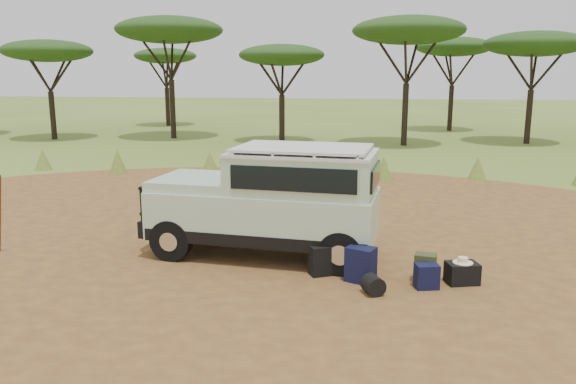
# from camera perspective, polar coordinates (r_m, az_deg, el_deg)

# --- Properties ---
(ground) EXTENTS (140.00, 140.00, 0.00)m
(ground) POSITION_cam_1_polar(r_m,az_deg,el_deg) (10.49, -6.88, -6.81)
(ground) COLOR #5A7027
(ground) RESTS_ON ground
(dirt_clearing) EXTENTS (23.00, 23.00, 0.01)m
(dirt_clearing) POSITION_cam_1_polar(r_m,az_deg,el_deg) (10.49, -6.88, -6.79)
(dirt_clearing) COLOR brown
(dirt_clearing) RESTS_ON ground
(grass_fringe) EXTENTS (36.60, 1.60, 0.90)m
(grass_fringe) POSITION_cam_1_polar(r_m,az_deg,el_deg) (18.64, 0.78, 2.79)
(grass_fringe) COLOR #5A7027
(grass_fringe) RESTS_ON ground
(acacia_treeline) EXTENTS (46.70, 13.20, 6.26)m
(acacia_treeline) POSITION_cam_1_polar(r_m,az_deg,el_deg) (29.46, 5.38, 14.80)
(acacia_treeline) COLOR black
(acacia_treeline) RESTS_ON ground
(safari_vehicle) EXTENTS (4.43, 2.07, 2.08)m
(safari_vehicle) POSITION_cam_1_polar(r_m,az_deg,el_deg) (10.40, -1.66, -1.15)
(safari_vehicle) COLOR #B4D1B2
(safari_vehicle) RESTS_ON ground
(walking_staff) EXTENTS (0.43, 0.32, 1.56)m
(walking_staff) POSITION_cam_1_polar(r_m,az_deg,el_deg) (11.83, -27.23, -2.00)
(walking_staff) COLOR brown
(walking_staff) RESTS_ON ground
(backpack_black) EXTENTS (0.46, 0.42, 0.51)m
(backpack_black) POSITION_cam_1_polar(r_m,az_deg,el_deg) (9.58, 3.39, -6.96)
(backpack_black) COLOR black
(backpack_black) RESTS_ON ground
(backpack_navy) EXTENTS (0.54, 0.47, 0.59)m
(backpack_navy) POSITION_cam_1_polar(r_m,az_deg,el_deg) (9.32, 7.39, -7.33)
(backpack_navy) COLOR #101333
(backpack_navy) RESTS_ON ground
(backpack_olive) EXTENTS (0.38, 0.30, 0.48)m
(backpack_olive) POSITION_cam_1_polar(r_m,az_deg,el_deg) (9.53, 13.76, -7.51)
(backpack_olive) COLOR #373E1C
(backpack_olive) RESTS_ON ground
(duffel_navy) EXTENTS (0.41, 0.35, 0.40)m
(duffel_navy) POSITION_cam_1_polar(r_m,az_deg,el_deg) (9.28, 13.90, -8.31)
(duffel_navy) COLOR #101333
(duffel_navy) RESTS_ON ground
(hard_case) EXTENTS (0.58, 0.48, 0.35)m
(hard_case) POSITION_cam_1_polar(r_m,az_deg,el_deg) (9.64, 17.27, -7.89)
(hard_case) COLOR black
(hard_case) RESTS_ON ground
(stuff_sack) EXTENTS (0.41, 0.41, 0.31)m
(stuff_sack) POSITION_cam_1_polar(r_m,az_deg,el_deg) (8.89, 8.65, -9.33)
(stuff_sack) COLOR black
(stuff_sack) RESTS_ON ground
(safari_hat) EXTENTS (0.32, 0.32, 0.09)m
(safari_hat) POSITION_cam_1_polar(r_m,az_deg,el_deg) (9.57, 17.34, -6.70)
(safari_hat) COLOR beige
(safari_hat) RESTS_ON hard_case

